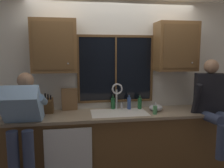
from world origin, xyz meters
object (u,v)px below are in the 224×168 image
(person_standing, at_px, (23,121))
(mixing_bowl, at_px, (156,108))
(soap_dispenser, at_px, (155,110))
(knife_block, at_px, (49,106))
(bottle_amber_small, at_px, (113,103))
(person_sitting_on_counter, at_px, (213,101))
(bottle_green_glass, at_px, (129,103))
(cutting_board, at_px, (69,100))
(bottle_tall_clear, at_px, (140,103))

(person_standing, height_order, mixing_bowl, person_standing)
(mixing_bowl, distance_m, soap_dispenser, 0.19)
(knife_block, distance_m, mixing_bowl, 1.54)
(soap_dispenser, height_order, bottle_amber_small, bottle_amber_small)
(person_sitting_on_counter, bearing_deg, mixing_bowl, 158.31)
(bottle_green_glass, distance_m, bottle_amber_small, 0.25)
(bottle_green_glass, bearing_deg, person_standing, -161.79)
(bottle_green_glass, height_order, bottle_amber_small, bottle_green_glass)
(cutting_board, bearing_deg, person_sitting_on_counter, -13.68)
(cutting_board, relative_size, bottle_amber_small, 1.58)
(mixing_bowl, relative_size, bottle_green_glass, 0.86)
(knife_block, xyz_separation_m, cutting_board, (0.28, 0.11, 0.06))
(person_sitting_on_counter, xyz_separation_m, bottle_tall_clear, (-0.93, 0.44, -0.09))
(bottle_amber_small, bearing_deg, mixing_bowl, -19.01)
(soap_dispenser, bearing_deg, cutting_board, 162.56)
(soap_dispenser, relative_size, bottle_amber_small, 0.76)
(knife_block, xyz_separation_m, mixing_bowl, (1.54, -0.09, -0.06))
(person_standing, distance_m, bottle_green_glass, 1.52)
(person_sitting_on_counter, bearing_deg, cutting_board, 166.32)
(person_standing, bearing_deg, cutting_board, 42.75)
(person_standing, height_order, bottle_amber_small, person_standing)
(mixing_bowl, bearing_deg, bottle_tall_clear, 143.94)
(soap_dispenser, bearing_deg, knife_block, 169.76)
(person_standing, distance_m, bottle_tall_clear, 1.67)
(knife_block, bearing_deg, mixing_bowl, -3.24)
(person_standing, xyz_separation_m, soap_dispenser, (1.73, 0.14, 0.04))
(person_standing, xyz_separation_m, bottle_tall_clear, (1.60, 0.46, 0.06))
(person_sitting_on_counter, relative_size, knife_block, 3.92)
(bottle_amber_small, bearing_deg, knife_block, -172.52)
(person_standing, bearing_deg, bottle_amber_small, 23.58)
(bottle_green_glass, bearing_deg, bottle_amber_small, 168.37)
(bottle_tall_clear, bearing_deg, soap_dispenser, -68.68)
(person_sitting_on_counter, xyz_separation_m, mixing_bowl, (-0.73, 0.29, -0.14))
(cutting_board, relative_size, soap_dispenser, 2.06)
(person_standing, height_order, cutting_board, person_standing)
(person_sitting_on_counter, relative_size, bottle_tall_clear, 5.78)
(soap_dispenser, distance_m, bottle_tall_clear, 0.35)
(cutting_board, xyz_separation_m, soap_dispenser, (1.18, -0.37, -0.11))
(mixing_bowl, distance_m, bottle_green_glass, 0.40)
(knife_block, distance_m, soap_dispenser, 1.49)
(cutting_board, height_order, bottle_tall_clear, cutting_board)
(bottle_amber_small, bearing_deg, bottle_tall_clear, -8.60)
(knife_block, height_order, mixing_bowl, knife_block)
(knife_block, bearing_deg, bottle_green_glass, 3.55)
(knife_block, xyz_separation_m, bottle_amber_small, (0.93, 0.12, -0.02))
(knife_block, xyz_separation_m, bottle_tall_clear, (1.34, 0.06, -0.02))
(bottle_green_glass, relative_size, bottle_tall_clear, 1.07)
(person_standing, relative_size, mixing_bowl, 7.57)
(cutting_board, height_order, soap_dispenser, cutting_board)
(person_sitting_on_counter, bearing_deg, knife_block, 170.56)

